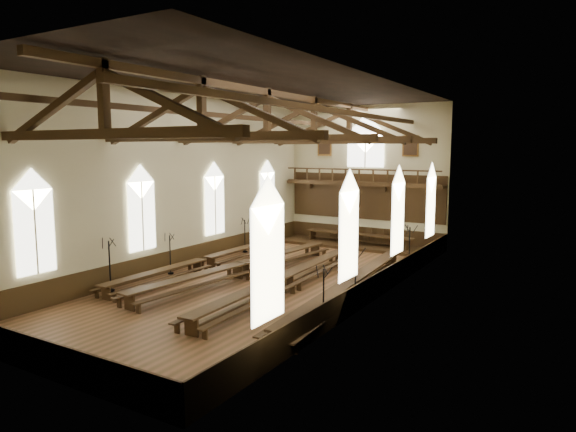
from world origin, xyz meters
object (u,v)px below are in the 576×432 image
refectory_row_b (242,267)px  dais (357,245)px  candelabrum_left_mid (170,262)px  candelabrum_right_mid (355,288)px  refectory_row_d (349,285)px  candelabrum_left_far (245,242)px  candelabrum_right_near (323,308)px  candelabrum_right_far (409,257)px  high_table (358,235)px  refectory_row_c (284,279)px  candelabrum_left_near (110,275)px  refectory_row_a (204,261)px

refectory_row_b → dais: (1.87, 11.36, -0.50)m
candelabrum_left_mid → candelabrum_right_mid: (11.10, -0.06, 0.11)m
refectory_row_d → candelabrum_left_far: size_ratio=6.44×
candelabrum_right_near → candelabrum_right_far: candelabrum_right_far is taller
dais → high_table: size_ratio=1.42×
candelabrum_left_far → candelabrum_right_far: size_ratio=0.88×
refectory_row_b → refectory_row_d: bearing=-4.1°
refectory_row_c → candelabrum_right_near: (3.96, -3.53, 0.16)m
dais → candelabrum_left_near: (-5.70, -16.90, 0.71)m
dais → candelabrum_right_near: size_ratio=4.71×
refectory_row_b → candelabrum_left_near: 6.74m
candelabrum_left_near → candelabrum_right_far: candelabrum_right_far is taller
refectory_row_a → candelabrum_right_mid: bearing=-9.5°
candelabrum_right_near → candelabrum_right_mid: size_ratio=0.91×
refectory_row_c → high_table: (-1.44, 12.40, 0.25)m
candelabrum_left_far → refectory_row_a: bearing=-79.1°
high_table → candelabrum_right_mid: bearing=-67.2°
candelabrum_left_mid → candelabrum_right_far: 13.43m
candelabrum_left_near → candelabrum_left_mid: size_ratio=1.15×
refectory_row_d → candelabrum_left_mid: 10.40m
refectory_row_a → candelabrum_right_near: (10.05, -4.77, 0.20)m
refectory_row_b → refectory_row_a: bearing=175.9°
refectory_row_c → candelabrum_right_far: candelabrum_right_far is taller
candelabrum_left_near → candelabrum_left_mid: (-0.00, 4.11, -0.11)m
candelabrum_left_near → candelabrum_right_mid: size_ratio=1.00×
refectory_row_b → refectory_row_d: (6.53, -0.47, -0.01)m
candelabrum_left_far → candelabrum_right_near: candelabrum_right_near is taller
high_table → candelabrum_right_far: size_ratio=3.01×
candelabrum_left_mid → refectory_row_d: bearing=5.3°
candelabrum_left_near → candelabrum_right_mid: 11.82m
candelabrum_left_far → candelabrum_right_mid: candelabrum_right_mid is taller
refectory_row_a → candelabrum_left_mid: bearing=-122.9°
refectory_row_a → refectory_row_d: refectory_row_d is taller
refectory_row_d → dais: bearing=111.5°
candelabrum_right_near → candelabrum_right_far: (0.00, 10.70, 0.07)m
candelabrum_right_near → refectory_row_b: bearing=147.8°
dais → high_table: high_table is taller
refectory_row_a → candelabrum_left_near: 5.84m
refectory_row_c → high_table: high_table is taller
candelabrum_left_mid → candelabrum_right_mid: 11.10m
refectory_row_d → candelabrum_right_near: (0.74, -4.10, 0.15)m
candelabrum_left_mid → refectory_row_b: bearing=20.4°
refectory_row_d → high_table: (-4.66, 11.83, 0.24)m
candelabrum_right_far → dais: bearing=136.0°
candelabrum_right_mid → candelabrum_right_far: 7.62m
high_table → candelabrum_left_far: candelabrum_left_far is taller
refectory_row_b → candelabrum_right_near: bearing=-32.2°
refectory_row_b → candelabrum_left_far: bearing=124.2°
refectory_row_d → high_table: 12.71m
refectory_row_d → candelabrum_right_near: 4.17m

